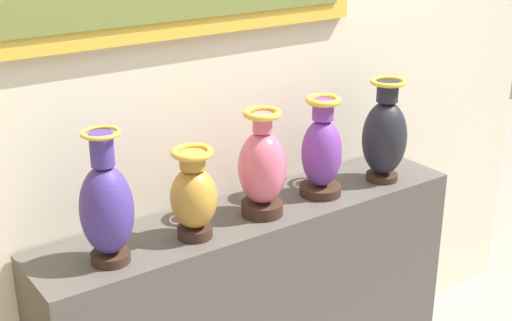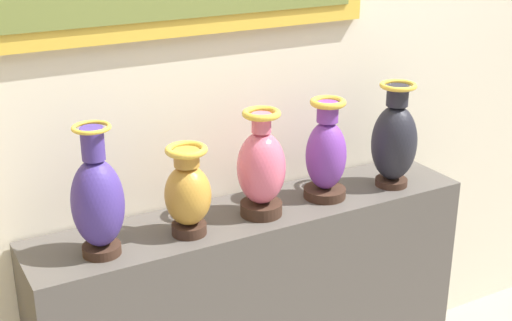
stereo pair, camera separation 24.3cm
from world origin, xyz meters
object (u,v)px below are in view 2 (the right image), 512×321
vase_indigo (98,201)px  vase_ochre (188,192)px  vase_onyx (394,140)px  vase_violet (326,155)px  vase_rose (261,169)px

vase_indigo → vase_ochre: 0.30m
vase_indigo → vase_onyx: (1.14, -0.00, 0.00)m
vase_indigo → vase_onyx: 1.14m
vase_indigo → vase_violet: size_ratio=1.12×
vase_ochre → vase_onyx: (0.85, 0.00, 0.03)m
vase_violet → vase_rose: bearing=-176.7°
vase_onyx → vase_violet: bearing=173.9°
vase_rose → vase_violet: 0.28m
vase_ochre → vase_indigo: bearing=179.1°
vase_rose → vase_violet: bearing=3.3°
vase_ochre → vase_rose: (0.28, 0.02, 0.02)m
vase_indigo → vase_rose: 0.58m
vase_ochre → vase_onyx: size_ratio=0.76×
vase_rose → vase_onyx: 0.57m
vase_indigo → vase_violet: vase_indigo is taller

